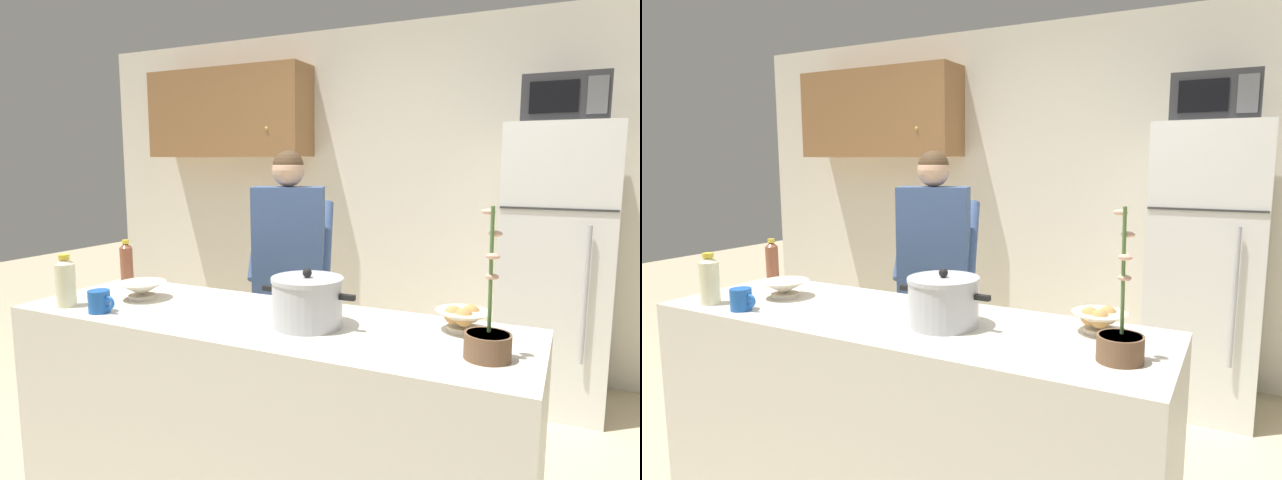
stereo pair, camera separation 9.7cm
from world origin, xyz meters
TOP-DOWN VIEW (x-y plane):
  - back_wall_unit at (-0.26, 2.26)m, footprint 6.00×0.48m
  - kitchen_island at (0.00, 0.00)m, footprint 2.17×0.68m
  - refrigerator at (1.03, 1.85)m, footprint 0.64×0.68m
  - microwave at (1.03, 1.83)m, footprint 0.48×0.37m
  - person_near_pot at (-0.38, 0.92)m, footprint 0.59×0.54m
  - cooking_pot at (0.22, -0.02)m, footprint 0.39×0.28m
  - coffee_mug at (-0.66, -0.23)m, footprint 0.13×0.09m
  - bread_bowl at (0.78, 0.17)m, footprint 0.21×0.21m
  - empty_bowl at (-0.66, 0.02)m, footprint 0.23×0.23m
  - bottle_near_edge at (-0.87, -0.22)m, footprint 0.08×0.08m
  - bottle_mid_counter at (-0.98, 0.24)m, footprint 0.06×0.06m
  - potted_orchid at (0.91, -0.09)m, footprint 0.15×0.15m

SIDE VIEW (x-z plane):
  - kitchen_island at x=0.00m, z-range 0.00..0.92m
  - refrigerator at x=1.03m, z-range 0.00..1.79m
  - empty_bowl at x=-0.66m, z-range 0.93..1.01m
  - coffee_mug at x=-0.66m, z-range 0.92..1.02m
  - bread_bowl at x=0.78m, z-range 0.92..1.02m
  - potted_orchid at x=0.91m, z-range 0.74..1.24m
  - person_near_pot at x=-0.38m, z-range 0.20..1.82m
  - cooking_pot at x=0.22m, z-range 0.90..1.13m
  - bottle_mid_counter at x=-0.98m, z-range 0.92..1.15m
  - bottle_near_edge at x=-0.87m, z-range 0.92..1.15m
  - back_wall_unit at x=-0.26m, z-range 0.11..2.71m
  - microwave at x=1.03m, z-range 1.79..2.07m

